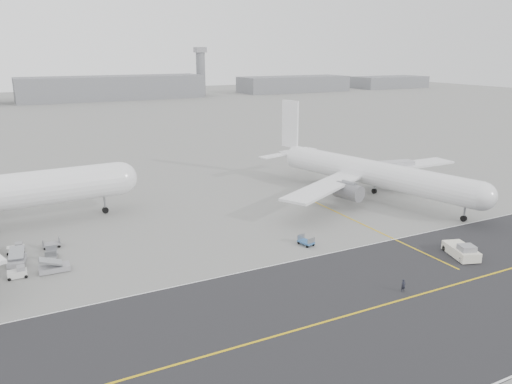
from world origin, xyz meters
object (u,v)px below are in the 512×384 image
control_tower (201,70)px  airliner_b (368,172)px  pushback_tug (462,251)px  ground_crew_a (403,286)px  jet_bridge (382,169)px

control_tower → airliner_b: (-58.40, -245.96, -11.08)m
pushback_tug → ground_crew_a: bearing=-145.4°
pushback_tug → ground_crew_a: pushback_tug is taller
airliner_b → jet_bridge: (7.36, 4.03, -1.06)m
pushback_tug → ground_crew_a: 15.84m
airliner_b → jet_bridge: 8.46m
ground_crew_a → pushback_tug: bearing=24.1°
control_tower → pushback_tug: size_ratio=3.94×
control_tower → pushback_tug: bearing=-103.4°
pushback_tug → jet_bridge: bearing=85.0°
control_tower → pushback_tug: 285.20m
pushback_tug → jet_bridge: jet_bridge is taller
jet_bridge → ground_crew_a: bearing=-117.2°
airliner_b → ground_crew_a: bearing=-137.4°
jet_bridge → ground_crew_a: jet_bridge is taller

